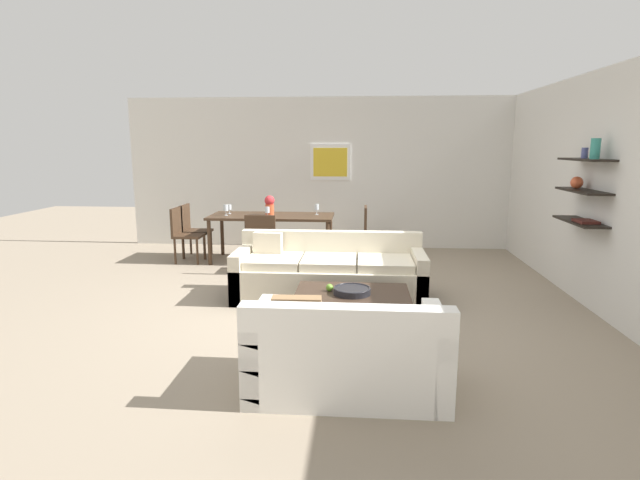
{
  "coord_description": "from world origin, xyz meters",
  "views": [
    {
      "loc": [
        0.35,
        -5.62,
        1.87
      ],
      "look_at": [
        -0.11,
        0.2,
        0.75
      ],
      "focal_mm": 28.09,
      "sensor_mm": 36.0,
      "label": 1
    }
  ],
  "objects_px": {
    "dining_chair_left_far": "(192,227)",
    "centerpiece_vase": "(270,205)",
    "wine_glass_left_far": "(229,207)",
    "dining_table": "(272,219)",
    "dining_chair_left_near": "(184,231)",
    "apple_on_coffee_table": "(330,288)",
    "wine_glass_left_near": "(226,208)",
    "loveseat_white": "(347,353)",
    "wine_glass_right_far": "(317,207)",
    "sofa_beige": "(329,275)",
    "decorative_bowl": "(352,290)",
    "dining_chair_foot": "(262,240)",
    "wine_glass_foot": "(267,210)",
    "coffee_table": "(352,313)",
    "dining_chair_right_far": "(358,229)"
  },
  "relations": [
    {
      "from": "dining_table",
      "to": "centerpiece_vase",
      "type": "distance_m",
      "value": 0.24
    },
    {
      "from": "loveseat_white",
      "to": "wine_glass_left_near",
      "type": "bearing_deg",
      "value": 116.14
    },
    {
      "from": "sofa_beige",
      "to": "dining_chair_left_near",
      "type": "distance_m",
      "value": 3.0
    },
    {
      "from": "dining_table",
      "to": "dining_chair_right_far",
      "type": "height_order",
      "value": "dining_chair_right_far"
    },
    {
      "from": "loveseat_white",
      "to": "coffee_table",
      "type": "relative_size",
      "value": 1.28
    },
    {
      "from": "wine_glass_foot",
      "to": "wine_glass_left_near",
      "type": "bearing_deg",
      "value": 160.06
    },
    {
      "from": "wine_glass_left_far",
      "to": "wine_glass_right_far",
      "type": "bearing_deg",
      "value": 0.0
    },
    {
      "from": "dining_table",
      "to": "wine_glass_foot",
      "type": "xyz_separation_m",
      "value": [
        0.0,
        -0.37,
        0.2
      ]
    },
    {
      "from": "loveseat_white",
      "to": "decorative_bowl",
      "type": "bearing_deg",
      "value": 89.18
    },
    {
      "from": "apple_on_coffee_table",
      "to": "wine_glass_left_near",
      "type": "height_order",
      "value": "wine_glass_left_near"
    },
    {
      "from": "dining_chair_left_near",
      "to": "wine_glass_left_near",
      "type": "bearing_deg",
      "value": 7.29
    },
    {
      "from": "loveseat_white",
      "to": "coffee_table",
      "type": "height_order",
      "value": "loveseat_white"
    },
    {
      "from": "sofa_beige",
      "to": "wine_glass_left_near",
      "type": "xyz_separation_m",
      "value": [
        -1.76,
        1.83,
        0.58
      ]
    },
    {
      "from": "coffee_table",
      "to": "wine_glass_left_near",
      "type": "bearing_deg",
      "value": 124.99
    },
    {
      "from": "dining_table",
      "to": "centerpiece_vase",
      "type": "bearing_deg",
      "value": 153.77
    },
    {
      "from": "sofa_beige",
      "to": "apple_on_coffee_table",
      "type": "xyz_separation_m",
      "value": [
        0.07,
        -1.0,
        0.13
      ]
    },
    {
      "from": "dining_table",
      "to": "dining_chair_left_near",
      "type": "distance_m",
      "value": 1.42
    },
    {
      "from": "wine_glass_foot",
      "to": "wine_glass_right_far",
      "type": "relative_size",
      "value": 1.04
    },
    {
      "from": "wine_glass_left_near",
      "to": "centerpiece_vase",
      "type": "height_order",
      "value": "centerpiece_vase"
    },
    {
      "from": "dining_chair_right_far",
      "to": "dining_chair_left_far",
      "type": "height_order",
      "value": "same"
    },
    {
      "from": "apple_on_coffee_table",
      "to": "dining_chair_left_near",
      "type": "height_order",
      "value": "dining_chair_left_near"
    },
    {
      "from": "wine_glass_right_far",
      "to": "decorative_bowl",
      "type": "bearing_deg",
      "value": -78.61
    },
    {
      "from": "dining_chair_left_far",
      "to": "wine_glass_foot",
      "type": "height_order",
      "value": "wine_glass_foot"
    },
    {
      "from": "dining_chair_left_near",
      "to": "dining_chair_left_far",
      "type": "height_order",
      "value": "same"
    },
    {
      "from": "loveseat_white",
      "to": "dining_table",
      "type": "bearing_deg",
      "value": 107.25
    },
    {
      "from": "dining_chair_foot",
      "to": "centerpiece_vase",
      "type": "xyz_separation_m",
      "value": [
        -0.03,
        0.85,
        0.41
      ]
    },
    {
      "from": "decorative_bowl",
      "to": "dining_chair_right_far",
      "type": "distance_m",
      "value": 3.2
    },
    {
      "from": "dining_chair_left_far",
      "to": "wine_glass_right_far",
      "type": "height_order",
      "value": "wine_glass_right_far"
    },
    {
      "from": "decorative_bowl",
      "to": "dining_chair_left_far",
      "type": "relative_size",
      "value": 0.43
    },
    {
      "from": "dining_chair_left_far",
      "to": "coffee_table",
      "type": "bearing_deg",
      "value": -49.85
    },
    {
      "from": "loveseat_white",
      "to": "wine_glass_right_far",
      "type": "distance_m",
      "value": 4.46
    },
    {
      "from": "loveseat_white",
      "to": "wine_glass_right_far",
      "type": "xyz_separation_m",
      "value": [
        -0.61,
        4.38,
        0.58
      ]
    },
    {
      "from": "wine_glass_left_near",
      "to": "wine_glass_right_far",
      "type": "relative_size",
      "value": 1.0
    },
    {
      "from": "dining_chair_left_near",
      "to": "centerpiece_vase",
      "type": "xyz_separation_m",
      "value": [
        1.36,
        0.21,
        0.41
      ]
    },
    {
      "from": "decorative_bowl",
      "to": "apple_on_coffee_table",
      "type": "relative_size",
      "value": 5.01
    },
    {
      "from": "dining_chair_left_far",
      "to": "wine_glass_foot",
      "type": "bearing_deg",
      "value": -21.82
    },
    {
      "from": "apple_on_coffee_table",
      "to": "dining_table",
      "type": "bearing_deg",
      "value": 110.84
    },
    {
      "from": "loveseat_white",
      "to": "wine_glass_left_near",
      "type": "xyz_separation_m",
      "value": [
        -2.05,
        4.17,
        0.58
      ]
    },
    {
      "from": "loveseat_white",
      "to": "dining_chair_right_far",
      "type": "distance_m",
      "value": 4.48
    },
    {
      "from": "decorative_bowl",
      "to": "wine_glass_left_far",
      "type": "bearing_deg",
      "value": 123.56
    },
    {
      "from": "sofa_beige",
      "to": "dining_table",
      "type": "relative_size",
      "value": 1.16
    },
    {
      "from": "sofa_beige",
      "to": "decorative_bowl",
      "type": "bearing_deg",
      "value": -74.3
    },
    {
      "from": "centerpiece_vase",
      "to": "dining_table",
      "type": "bearing_deg",
      "value": -26.23
    },
    {
      "from": "wine_glass_right_far",
      "to": "wine_glass_left_far",
      "type": "bearing_deg",
      "value": -180.0
    },
    {
      "from": "dining_table",
      "to": "wine_glass_foot",
      "type": "bearing_deg",
      "value": -90.0
    },
    {
      "from": "decorative_bowl",
      "to": "dining_chair_left_far",
      "type": "distance_m",
      "value": 4.22
    },
    {
      "from": "dining_chair_left_far",
      "to": "wine_glass_left_far",
      "type": "bearing_deg",
      "value": -7.29
    },
    {
      "from": "dining_chair_right_far",
      "to": "dining_chair_left_near",
      "type": "bearing_deg",
      "value": -172.17
    },
    {
      "from": "dining_chair_left_far",
      "to": "centerpiece_vase",
      "type": "height_order",
      "value": "centerpiece_vase"
    },
    {
      "from": "dining_table",
      "to": "loveseat_white",
      "type": "bearing_deg",
      "value": -72.75
    }
  ]
}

